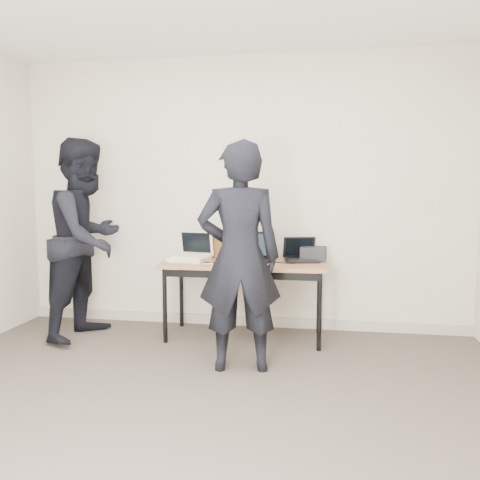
% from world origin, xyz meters
% --- Properties ---
extents(room, '(4.60, 4.60, 2.80)m').
position_xyz_m(room, '(0.00, 0.00, 1.35)').
color(room, '#463E35').
rests_on(room, ground).
extents(desk, '(1.50, 0.65, 0.72)m').
position_xyz_m(desk, '(0.10, 1.84, 0.66)').
color(desk, '#915A37').
rests_on(desk, ground).
extents(laptop_beige, '(0.40, 0.39, 0.28)m').
position_xyz_m(laptop_beige, '(-0.41, 1.86, 0.78)').
color(laptop_beige, beige).
rests_on(laptop_beige, desk).
extents(laptop_center, '(0.44, 0.43, 0.28)m').
position_xyz_m(laptop_center, '(0.16, 1.86, 0.78)').
color(laptop_center, black).
rests_on(laptop_center, desk).
extents(laptop_right, '(0.36, 0.35, 0.22)m').
position_xyz_m(laptop_right, '(0.61, 1.99, 0.77)').
color(laptop_right, black).
rests_on(laptop_right, desk).
extents(leather_satchel, '(0.38, 0.23, 0.25)m').
position_xyz_m(leather_satchel, '(-0.08, 2.07, 0.85)').
color(leather_satchel, brown).
rests_on(leather_satchel, desk).
extents(tissue, '(0.14, 0.11, 0.08)m').
position_xyz_m(tissue, '(-0.05, 2.07, 1.00)').
color(tissue, white).
rests_on(tissue, leather_satchel).
extents(equipment_box, '(0.25, 0.22, 0.13)m').
position_xyz_m(equipment_box, '(0.73, 2.03, 0.79)').
color(equipment_box, black).
rests_on(equipment_box, desk).
extents(power_brick, '(0.08, 0.06, 0.03)m').
position_xyz_m(power_brick, '(-0.12, 1.67, 0.73)').
color(power_brick, black).
rests_on(power_brick, desk).
extents(cables, '(1.15, 0.46, 0.01)m').
position_xyz_m(cables, '(0.15, 1.85, 0.72)').
color(cables, silver).
rests_on(cables, desk).
extents(person_typist, '(0.71, 0.53, 1.75)m').
position_xyz_m(person_typist, '(0.18, 1.08, 0.87)').
color(person_typist, black).
rests_on(person_typist, ground).
extents(person_observer, '(0.84, 1.00, 1.86)m').
position_xyz_m(person_observer, '(-1.37, 1.68, 0.93)').
color(person_observer, black).
rests_on(person_observer, ground).
extents(baseboard, '(4.50, 0.03, 0.10)m').
position_xyz_m(baseboard, '(0.00, 2.23, 0.05)').
color(baseboard, '#A29686').
rests_on(baseboard, ground).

